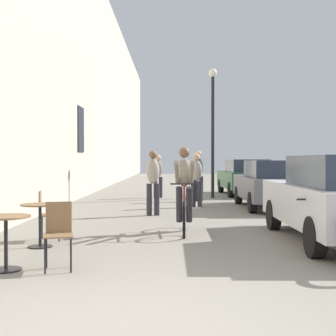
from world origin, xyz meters
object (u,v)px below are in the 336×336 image
Objects in this scene: pedestrian_near at (153,179)px; parked_car_second at (271,184)px; cafe_table_near at (6,231)px; cafe_chair_near_toward_street at (59,230)px; pedestrian_mid at (197,177)px; pedestrian_furthest at (158,174)px; cafe_table_mid at (40,216)px; cyclist_on_bicycle at (184,192)px; street_lamp at (213,116)px; pedestrian_far at (198,173)px; parked_car_third at (245,177)px; parked_motorcycle at (334,235)px; cafe_chair_mid_toward_street at (46,212)px.

pedestrian_near reaches higher than parked_car_second.
parked_car_second reaches higher than cafe_table_near.
cafe_chair_near_toward_street reaches higher than cafe_table_near.
pedestrian_mid is at bearing 70.32° from cafe_table_near.
pedestrian_near is 5.68m from pedestrian_furthest.
cafe_table_mid is 4.80m from pedestrian_near.
cyclist_on_bicycle is 8.57m from pedestrian_furthest.
street_lamp is (2.05, 5.67, 2.15)m from pedestrian_near.
pedestrian_mid is 0.93× the size of pedestrian_far.
cyclist_on_bicycle is at bearing -95.60° from pedestrian_far.
street_lamp is at bearing -135.70° from parked_car_third.
parked_car_third is (2.24, 4.93, -0.17)m from pedestrian_mid.
parked_car_second is 1.88× the size of parked_motorcycle.
parked_car_third is 1.94× the size of parked_motorcycle.
pedestrian_far is (2.45, 10.19, 0.48)m from cafe_chair_near_toward_street.
street_lamp is 4.77m from parked_car_second.
street_lamp is at bearing 81.20° from cyclist_on_bicycle.
cafe_chair_mid_toward_street is 0.18× the size of street_lamp.
pedestrian_near is 0.41× the size of parked_car_third.
parked_motorcycle is (1.50, -7.84, -0.52)m from pedestrian_mid.
pedestrian_far is (0.69, 7.02, 0.19)m from cyclist_on_bicycle.
cafe_chair_mid_toward_street is at bearing 108.77° from cafe_chair_near_toward_street.
parked_car_second is at bearing -48.51° from pedestrian_furthest.
pedestrian_mid is 1.01× the size of pedestrian_furthest.
parked_car_third is at bearing 89.44° from parked_car_second.
cafe_table_near is 4.47m from parked_motorcycle.
pedestrian_near reaches higher than cafe_table_mid.
cafe_chair_near_toward_street is 10.50m from pedestrian_far.
street_lamp is (3.76, 10.13, 2.59)m from cafe_table_mid.
pedestrian_furthest is (1.76, 9.48, 0.40)m from cafe_chair_mid_toward_street.
pedestrian_mid is at bearing 62.96° from cafe_chair_mid_toward_street.
cafe_table_mid is at bearing -99.41° from pedestrian_furthest.
pedestrian_far reaches higher than pedestrian_furthest.
parked_car_second is at bearing -9.81° from pedestrian_mid.
pedestrian_far reaches higher than cafe_chair_near_toward_street.
cyclist_on_bicycle is 3.51m from parked_motorcycle.
pedestrian_far is at bearing -125.45° from parked_car_third.
cafe_chair_mid_toward_street is 4.91m from parked_motorcycle.
pedestrian_furthest is 11.72m from parked_motorcycle.
parked_motorcycle is (-0.69, -7.46, -0.34)m from parked_car_second.
cyclist_on_bicycle is at bearing -98.80° from street_lamp.
pedestrian_far is (0.17, 2.02, 0.07)m from pedestrian_mid.
street_lamp is at bearing 67.95° from cafe_chair_mid_toward_street.
parked_motorcycle reaches higher than cafe_table_near.
cyclist_on_bicycle is at bearing -84.91° from pedestrian_furthest.
street_lamp reaches higher than pedestrian_far.
cyclist_on_bicycle is (1.76, 3.18, 0.29)m from cafe_chair_near_toward_street.
parked_car_second is (2.19, -0.38, -0.18)m from pedestrian_mid.
cafe_chair_near_toward_street is 1.24× the size of cafe_table_mid.
pedestrian_furthest reaches higher than cafe_table_mid.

